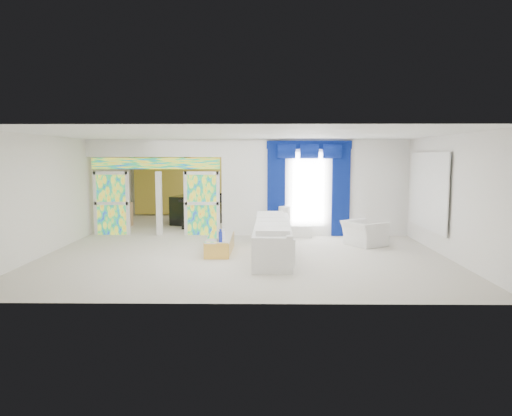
{
  "coord_description": "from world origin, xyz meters",
  "views": [
    {
      "loc": [
        0.45,
        -13.77,
        2.49
      ],
      "look_at": [
        0.3,
        -1.2,
        1.1
      ],
      "focal_mm": 33.29,
      "sensor_mm": 36.0,
      "label": 1
    }
  ],
  "objects_px": {
    "coffee_table": "(220,244)",
    "console_table": "(294,231)",
    "armchair": "(364,233)",
    "white_sofa": "(272,239)",
    "grand_piano": "(201,209)"
  },
  "relations": [
    {
      "from": "armchair",
      "to": "grand_piano",
      "type": "bearing_deg",
      "value": 19.87
    },
    {
      "from": "coffee_table",
      "to": "console_table",
      "type": "relative_size",
      "value": 1.65
    },
    {
      "from": "white_sofa",
      "to": "console_table",
      "type": "xyz_separation_m",
      "value": [
        0.73,
        2.61,
        -0.21
      ]
    },
    {
      "from": "white_sofa",
      "to": "console_table",
      "type": "height_order",
      "value": "white_sofa"
    },
    {
      "from": "white_sofa",
      "to": "grand_piano",
      "type": "xyz_separation_m",
      "value": [
        -2.55,
        5.71,
        0.13
      ]
    },
    {
      "from": "armchair",
      "to": "coffee_table",
      "type": "bearing_deg",
      "value": 74.56
    },
    {
      "from": "console_table",
      "to": "grand_piano",
      "type": "height_order",
      "value": "grand_piano"
    },
    {
      "from": "white_sofa",
      "to": "grand_piano",
      "type": "height_order",
      "value": "grand_piano"
    },
    {
      "from": "console_table",
      "to": "armchair",
      "type": "xyz_separation_m",
      "value": [
        1.86,
        -1.33,
        0.16
      ]
    },
    {
      "from": "white_sofa",
      "to": "coffee_table",
      "type": "height_order",
      "value": "white_sofa"
    },
    {
      "from": "console_table",
      "to": "armchair",
      "type": "height_order",
      "value": "armchair"
    },
    {
      "from": "white_sofa",
      "to": "armchair",
      "type": "height_order",
      "value": "white_sofa"
    },
    {
      "from": "coffee_table",
      "to": "grand_piano",
      "type": "relative_size",
      "value": 0.88
    },
    {
      "from": "white_sofa",
      "to": "armchair",
      "type": "bearing_deg",
      "value": 27.6
    },
    {
      "from": "grand_piano",
      "to": "coffee_table",
      "type": "bearing_deg",
      "value": -62.27
    }
  ]
}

